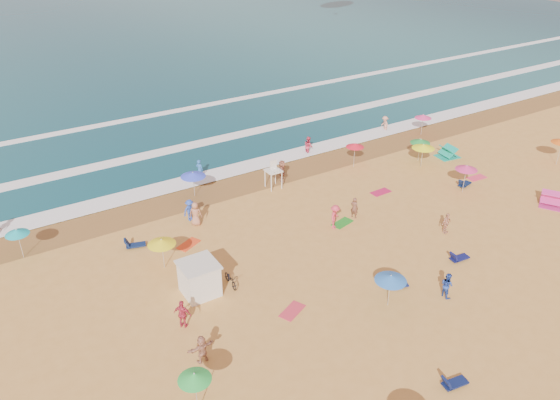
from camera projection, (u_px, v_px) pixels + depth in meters
ground at (294, 269)px, 35.17m from camera, size 220.00×220.00×0.00m
ocean at (38, 33)px, 97.70m from camera, size 220.00×140.00×0.18m
wet_sand at (211, 192)px, 44.47m from camera, size 220.00×220.00×0.00m
surf_foam at (170, 153)px, 50.99m from camera, size 200.00×18.70×0.05m
cabana at (199, 279)px, 32.56m from camera, size 2.00×2.00×2.00m
cabana_roof at (198, 265)px, 32.05m from camera, size 2.20×2.20×0.12m
bicycle at (231, 279)px, 33.49m from camera, size 0.69×1.71×0.88m
lifeguard_stand at (273, 176)px, 44.62m from camera, size 1.20×1.20×2.10m
beach_umbrellas at (318, 232)px, 35.26m from camera, size 57.28×32.04×0.75m
loungers at (364, 292)px, 32.82m from camera, size 55.13×20.88×0.34m
towels at (311, 292)px, 33.10m from camera, size 48.54×20.86×0.03m
popup_tents at (496, 172)px, 46.30m from camera, size 2.54×12.79×1.20m
beachgoers at (257, 224)px, 38.42m from camera, size 42.46×27.62×2.13m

